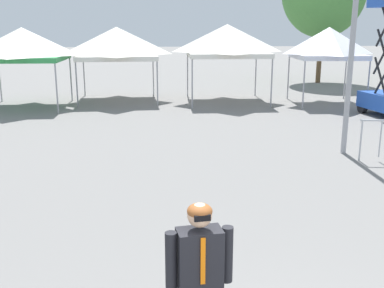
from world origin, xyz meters
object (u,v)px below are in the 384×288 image
(canopy_tent_behind_right, at_px, (23,44))
(canopy_tent_behind_left, at_px, (329,43))
(canopy_tent_far_right, at_px, (227,40))
(person_foreground, at_px, (199,277))
(canopy_tent_behind_center, at_px, (117,43))

(canopy_tent_behind_right, bearing_deg, canopy_tent_behind_left, -1.24)
(canopy_tent_behind_right, height_order, canopy_tent_far_right, canopy_tent_far_right)
(canopy_tent_behind_right, distance_m, canopy_tent_behind_left, 12.65)
(person_foreground, bearing_deg, canopy_tent_behind_right, 109.18)
(canopy_tent_behind_left, bearing_deg, canopy_tent_behind_center, 168.93)
(canopy_tent_behind_center, xyz_separation_m, canopy_tent_behind_left, (8.97, -1.76, 0.03))
(canopy_tent_behind_right, relative_size, canopy_tent_behind_left, 1.02)
(canopy_tent_behind_right, relative_size, canopy_tent_behind_center, 0.91)
(canopy_tent_behind_center, height_order, person_foreground, canopy_tent_behind_center)
(canopy_tent_behind_right, bearing_deg, canopy_tent_far_right, 4.55)
(canopy_tent_behind_left, bearing_deg, canopy_tent_behind_right, 178.76)
(canopy_tent_behind_right, relative_size, person_foreground, 1.86)
(canopy_tent_behind_left, xyz_separation_m, person_foreground, (-7.15, -15.54, -1.55))
(canopy_tent_behind_left, bearing_deg, canopy_tent_far_right, 167.19)
(canopy_tent_behind_right, height_order, canopy_tent_behind_center, canopy_tent_behind_center)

